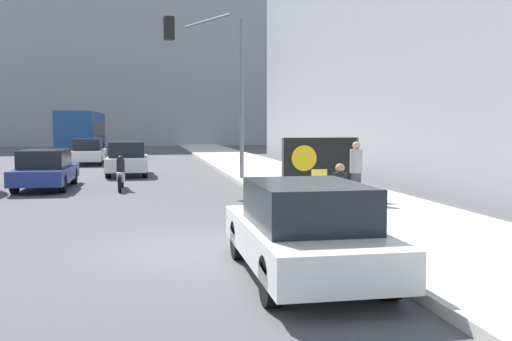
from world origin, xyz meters
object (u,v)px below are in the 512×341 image
at_px(seated_protester, 340,187).
at_px(car_on_road_nearest, 46,169).
at_px(protest_banner, 320,167).
at_px(car_on_road_distant, 88,152).
at_px(jogger_on_sidewalk, 356,172).
at_px(motorcycle_on_road, 121,175).
at_px(car_on_road_midblock, 127,159).
at_px(parked_car_curbside, 305,230).
at_px(city_bus_on_road, 82,131).
at_px(traffic_light_pole, 217,69).
at_px(pedestrian_behind, 306,166).

bearing_deg(seated_protester, car_on_road_nearest, 141.75).
bearing_deg(protest_banner, car_on_road_distant, 113.33).
height_order(jogger_on_sidewalk, motorcycle_on_road, jogger_on_sidewalk).
height_order(car_on_road_nearest, car_on_road_midblock, car_on_road_midblock).
xyz_separation_m(seated_protester, parked_car_curbside, (-2.16, -4.72, -0.09)).
distance_m(car_on_road_midblock, city_bus_on_road, 18.46).
relative_size(car_on_road_nearest, motorcycle_on_road, 2.09).
relative_size(protest_banner, city_bus_on_road, 0.21).
height_order(car_on_road_midblock, motorcycle_on_road, car_on_road_midblock).
xyz_separation_m(jogger_on_sidewalk, traffic_light_pole, (-2.88, 7.50, 3.43)).
bearing_deg(parked_car_curbside, motorcycle_on_road, 104.56).
bearing_deg(car_on_road_nearest, car_on_road_distant, 89.46).
bearing_deg(protest_banner, parked_car_curbside, -108.57).
bearing_deg(city_bus_on_road, car_on_road_distant, -81.87).
distance_m(pedestrian_behind, car_on_road_midblock, 11.37).
distance_m(car_on_road_midblock, car_on_road_distant, 8.60).
relative_size(seated_protester, motorcycle_on_road, 0.53).
relative_size(jogger_on_sidewalk, traffic_light_pole, 0.26).
height_order(seated_protester, parked_car_curbside, parked_car_curbside).
xyz_separation_m(pedestrian_behind, city_bus_on_road, (-9.53, 27.90, 0.85)).
bearing_deg(car_on_road_midblock, car_on_road_nearest, -117.50).
distance_m(jogger_on_sidewalk, parked_car_curbside, 7.39).
xyz_separation_m(parked_car_curbside, car_on_road_midblock, (-3.21, 18.38, 0.05)).
bearing_deg(jogger_on_sidewalk, pedestrian_behind, -79.42).
distance_m(protest_banner, car_on_road_nearest, 10.20).
relative_size(car_on_road_nearest, city_bus_on_road, 0.43).
distance_m(car_on_road_midblock, motorcycle_on_road, 5.96).
bearing_deg(motorcycle_on_road, pedestrian_behind, -35.09).
relative_size(car_on_road_midblock, motorcycle_on_road, 1.87).
height_order(pedestrian_behind, car_on_road_nearest, pedestrian_behind).
bearing_deg(car_on_road_nearest, traffic_light_pole, 7.75).
xyz_separation_m(pedestrian_behind, car_on_road_midblock, (-5.60, 9.90, -0.27)).
height_order(car_on_road_distant, city_bus_on_road, city_bus_on_road).
bearing_deg(city_bus_on_road, pedestrian_behind, -71.15).
bearing_deg(traffic_light_pole, jogger_on_sidewalk, -69.00).
height_order(protest_banner, city_bus_on_road, city_bus_on_road).
height_order(traffic_light_pole, car_on_road_midblock, traffic_light_pole).
distance_m(seated_protester, motorcycle_on_road, 9.40).
bearing_deg(car_on_road_distant, city_bus_on_road, 98.13).
distance_m(protest_banner, city_bus_on_road, 30.49).
distance_m(protest_banner, traffic_light_pole, 7.75).
relative_size(car_on_road_distant, motorcycle_on_road, 2.11).
distance_m(jogger_on_sidewalk, car_on_road_midblock, 13.42).
bearing_deg(protest_banner, traffic_light_pole, 107.62).
height_order(seated_protester, city_bus_on_road, city_bus_on_road).
height_order(traffic_light_pole, car_on_road_distant, traffic_light_pole).
xyz_separation_m(seated_protester, protest_banner, (0.34, 2.74, 0.29)).
xyz_separation_m(pedestrian_behind, protest_banner, (0.12, -1.02, 0.06)).
relative_size(traffic_light_pole, car_on_road_nearest, 1.35).
distance_m(pedestrian_behind, parked_car_curbside, 8.81).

